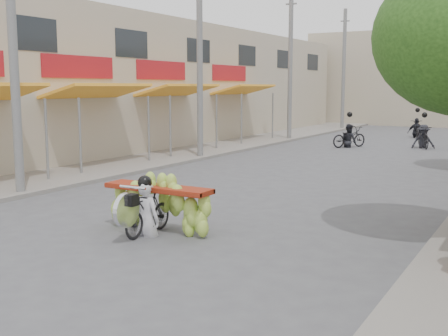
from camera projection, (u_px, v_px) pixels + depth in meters
ground at (94, 254)px, 9.82m from camera, size 120.00×120.00×0.00m
sidewalk_left at (206, 148)px, 26.13m from camera, size 4.00×60.00×0.12m
shophouse_row_left at (108, 84)px, 27.30m from camera, size 9.77×40.00×6.00m
far_building at (447, 78)px, 41.88m from camera, size 20.00×6.00×7.00m
utility_pole_near at (13, 43)px, 14.48m from camera, size 0.60×0.24×8.00m
utility_pole_mid at (200, 58)px, 22.20m from camera, size 0.60×0.24×8.00m
utility_pole_far at (290, 65)px, 29.91m from camera, size 0.60×0.24×8.00m
utility_pole_back at (344, 70)px, 37.62m from camera, size 0.60×0.24×8.00m
banana_motorbike at (152, 200)px, 11.13m from camera, size 2.34×1.73×1.99m
bg_motorbike_a at (349, 132)px, 26.89m from camera, size 1.52×1.85×1.95m
bg_motorbike_b at (424, 131)px, 26.41m from camera, size 1.25×1.92×1.95m
bg_motorbike_c at (417, 124)px, 31.89m from camera, size 1.08×1.81×1.95m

